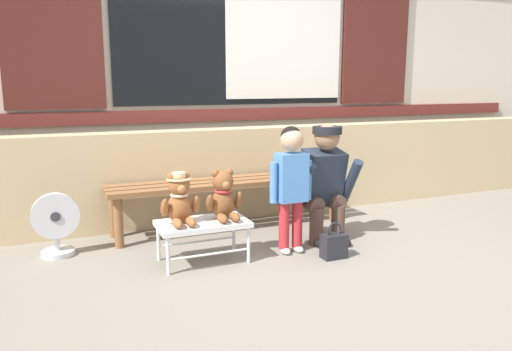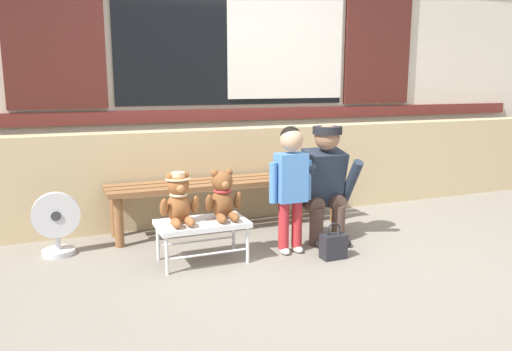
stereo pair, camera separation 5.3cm
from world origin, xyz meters
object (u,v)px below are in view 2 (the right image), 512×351
object	(u,v)px
small_display_bench	(202,226)
adult_crouching	(324,183)
teddy_bear_with_hat	(179,200)
teddy_bear_plain	(223,197)
child_standing	(291,176)
handbag_on_ground	(333,246)
floor_fan	(57,224)
wooden_bench_long	(230,187)

from	to	relation	value
small_display_bench	adult_crouching	xyz separation A→B (m)	(1.05, 0.10, 0.21)
teddy_bear_with_hat	teddy_bear_plain	bearing A→B (deg)	-0.13
small_display_bench	adult_crouching	distance (m)	1.07
teddy_bear_with_hat	child_standing	size ratio (longest dim) A/B	0.38
small_display_bench	handbag_on_ground	size ratio (longest dim) A/B	2.35
small_display_bench	teddy_bear_with_hat	world-z (taller)	teddy_bear_with_hat
teddy_bear_with_hat	child_standing	bearing A→B (deg)	-4.47
small_display_bench	teddy_bear_with_hat	bearing A→B (deg)	179.23
child_standing	adult_crouching	bearing A→B (deg)	22.81
floor_fan	teddy_bear_plain	bearing A→B (deg)	-25.66
small_display_bench	teddy_bear_with_hat	size ratio (longest dim) A/B	1.76
wooden_bench_long	adult_crouching	xyz separation A→B (m)	(0.59, -0.60, 0.11)
handbag_on_ground	adult_crouching	bearing A→B (deg)	70.32
small_display_bench	teddy_bear_plain	bearing A→B (deg)	0.51
floor_fan	teddy_bear_with_hat	bearing A→B (deg)	-33.89
wooden_bench_long	small_display_bench	size ratio (longest dim) A/B	3.28
teddy_bear_plain	handbag_on_ground	distance (m)	0.88
adult_crouching	small_display_bench	bearing A→B (deg)	-174.75
teddy_bear_with_hat	child_standing	world-z (taller)	child_standing
adult_crouching	handbag_on_ground	size ratio (longest dim) A/B	3.49
wooden_bench_long	teddy_bear_plain	bearing A→B (deg)	-113.32
teddy_bear_plain	child_standing	xyz separation A→B (m)	(0.51, -0.06, 0.13)
handbag_on_ground	small_display_bench	bearing A→B (deg)	161.53
teddy_bear_plain	floor_fan	world-z (taller)	teddy_bear_plain
handbag_on_ground	floor_fan	bearing A→B (deg)	155.71
child_standing	floor_fan	size ratio (longest dim) A/B	2.00
child_standing	handbag_on_ground	size ratio (longest dim) A/B	3.52
wooden_bench_long	small_display_bench	distance (m)	0.84
teddy_bear_with_hat	small_display_bench	bearing A→B (deg)	-0.77
wooden_bench_long	handbag_on_ground	size ratio (longest dim) A/B	7.72
adult_crouching	teddy_bear_plain	bearing A→B (deg)	-173.90
handbag_on_ground	wooden_bench_long	bearing A→B (deg)	114.10
wooden_bench_long	floor_fan	size ratio (longest dim) A/B	4.37
adult_crouching	handbag_on_ground	distance (m)	0.57
adult_crouching	floor_fan	world-z (taller)	adult_crouching
teddy_bear_plain	small_display_bench	bearing A→B (deg)	-179.49
teddy_bear_with_hat	teddy_bear_plain	world-z (taller)	same
small_display_bench	handbag_on_ground	bearing A→B (deg)	-18.47
teddy_bear_plain	floor_fan	size ratio (longest dim) A/B	0.76
adult_crouching	floor_fan	size ratio (longest dim) A/B	1.98
teddy_bear_plain	wooden_bench_long	bearing A→B (deg)	66.68
wooden_bench_long	teddy_bear_with_hat	distance (m)	0.93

